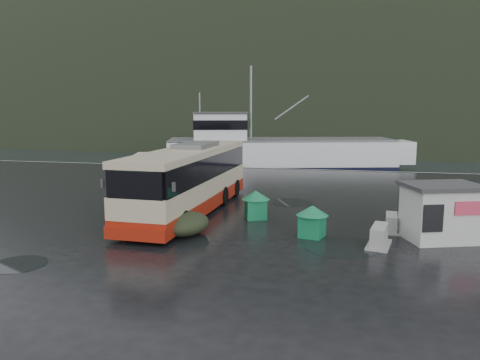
% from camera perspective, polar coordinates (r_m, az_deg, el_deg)
% --- Properties ---
extents(ground, '(160.00, 160.00, 0.00)m').
position_cam_1_polar(ground, '(23.69, -5.44, -4.80)').
color(ground, black).
rests_on(ground, ground).
extents(harbor_water, '(300.00, 180.00, 0.02)m').
position_cam_1_polar(harbor_water, '(132.21, 9.25, 6.46)').
color(harbor_water, black).
rests_on(harbor_water, ground).
extents(quay_edge, '(160.00, 0.60, 1.50)m').
position_cam_1_polar(quay_edge, '(42.87, 2.69, 1.45)').
color(quay_edge, '#999993').
rests_on(quay_edge, ground).
extents(headland, '(780.00, 540.00, 570.00)m').
position_cam_1_polar(headland, '(271.98, 12.99, 7.60)').
color(headland, black).
rests_on(headland, ground).
extents(coach_bus, '(3.68, 13.07, 3.67)m').
position_cam_1_polar(coach_bus, '(25.42, -6.08, -3.86)').
color(coach_bus, '#C2B493').
rests_on(coach_bus, ground).
extents(white_van, '(3.91, 7.05, 2.80)m').
position_cam_1_polar(white_van, '(27.46, -10.99, -3.01)').
color(white_van, silver).
rests_on(white_van, ground).
extents(waste_bin_left, '(1.24, 1.24, 1.40)m').
position_cam_1_polar(waste_bin_left, '(20.76, 8.75, -6.86)').
color(waste_bin_left, '#147647').
rests_on(waste_bin_left, ground).
extents(waste_bin_right, '(1.34, 1.34, 1.44)m').
position_cam_1_polar(waste_bin_right, '(23.79, 1.91, -4.71)').
color(waste_bin_right, '#147647').
rests_on(waste_bin_right, ground).
extents(dome_tent, '(2.31, 2.86, 1.00)m').
position_cam_1_polar(dome_tent, '(20.98, -6.56, -6.65)').
color(dome_tent, '#262F1C').
rests_on(dome_tent, ground).
extents(ticket_kiosk, '(3.68, 3.20, 2.42)m').
position_cam_1_polar(ticket_kiosk, '(21.81, 23.14, -6.72)').
color(ticket_kiosk, silver).
rests_on(ticket_kiosk, ground).
extents(jersey_barrier_a, '(0.92, 1.63, 0.78)m').
position_cam_1_polar(jersey_barrier_a, '(22.49, 17.92, -5.96)').
color(jersey_barrier_a, '#999993').
rests_on(jersey_barrier_a, ground).
extents(jersey_barrier_b, '(1.17, 1.85, 0.86)m').
position_cam_1_polar(jersey_barrier_b, '(20.01, 16.53, -7.74)').
color(jersey_barrier_b, '#999993').
rests_on(jersey_barrier_b, ground).
extents(jersey_barrier_c, '(1.15, 1.86, 0.87)m').
position_cam_1_polar(jersey_barrier_c, '(22.93, 24.14, -6.03)').
color(jersey_barrier_c, '#999993').
rests_on(jersey_barrier_c, ground).
extents(fishing_trawler, '(29.02, 13.19, 11.35)m').
position_cam_1_polar(fishing_trawler, '(51.13, 4.99, 2.65)').
color(fishing_trawler, silver).
rests_on(fishing_trawler, ground).
extents(puddles, '(13.86, 15.30, 0.01)m').
position_cam_1_polar(puddles, '(20.77, -1.34, -6.73)').
color(puddles, black).
rests_on(puddles, ground).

